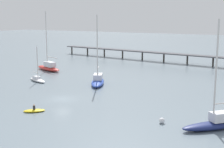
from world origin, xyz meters
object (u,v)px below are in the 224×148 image
Objects in this scene: sailboat_blue at (98,80)px; sailboat_red at (49,67)px; sailboat_white at (37,79)px; mooring_buoy_mid at (162,121)px; pier at (203,54)px; dinghy_yellow at (34,110)px; sailboat_navy at (217,122)px.

sailboat_red is (-19.89, 8.37, 0.08)m from sailboat_blue.
sailboat_white reaches higher than mooring_buoy_mid.
sailboat_blue is at bearing 140.30° from mooring_buoy_mid.
mooring_buoy_mid is at bearing -82.20° from pier.
dinghy_yellow is 4.31× the size of mooring_buoy_mid.
sailboat_blue is at bearing 14.93° from sailboat_white.
sailboat_white is at bearing 163.76° from sailboat_navy.
pier is at bearing 56.67° from sailboat_white.
sailboat_blue reaches higher than dinghy_yellow.
sailboat_white is 2.29× the size of dinghy_yellow.
sailboat_white is at bearing -60.29° from sailboat_red.
pier is 52.96m from sailboat_navy.
dinghy_yellow is at bearing -101.05° from pier.
sailboat_red is 2.00× the size of sailboat_white.
sailboat_blue is at bearing 94.74° from dinghy_yellow.
pier is 5.68× the size of sailboat_navy.
pier is 101.56× the size of mooring_buoy_mid.
sailboat_blue reaches higher than sailboat_navy.
sailboat_white is at bearing 130.62° from dinghy_yellow.
sailboat_red reaches higher than sailboat_navy.
sailboat_red is (-46.64, 23.47, 0.08)m from sailboat_navy.
sailboat_navy is 4.15× the size of dinghy_yellow.
sailboat_white is 9.86× the size of mooring_buoy_mid.
pier is 38.21m from sailboat_blue.
pier is at bearing 97.80° from mooring_buoy_mid.
sailboat_blue is 0.94× the size of sailboat_red.
sailboat_navy is 0.91× the size of sailboat_red.
mooring_buoy_mid is at bearing -39.70° from sailboat_blue.
sailboat_red is 19.73× the size of mooring_buoy_mid.
sailboat_navy is 41.52m from sailboat_white.
pier is 5.48× the size of sailboat_blue.
dinghy_yellow is (-11.08, -56.72, -3.13)m from pier.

